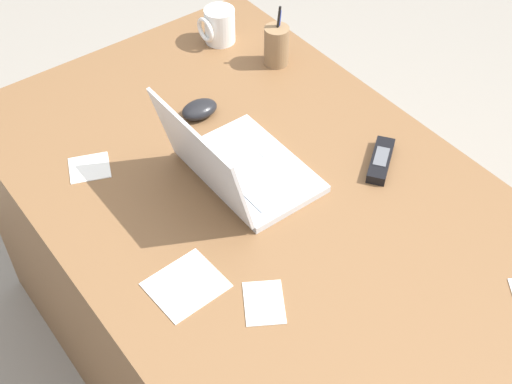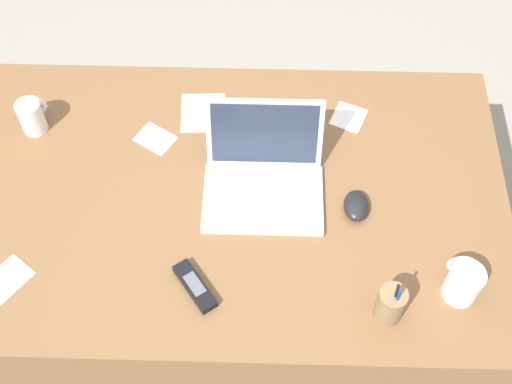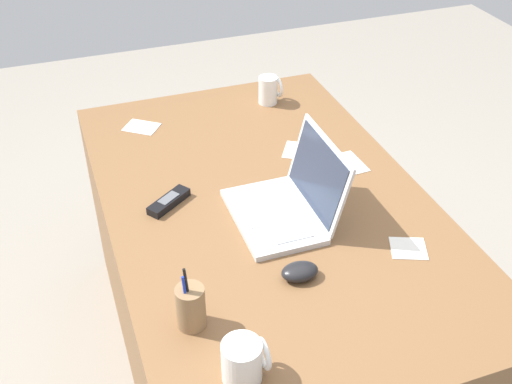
{
  "view_description": "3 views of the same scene",
  "coord_description": "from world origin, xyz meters",
  "px_view_note": "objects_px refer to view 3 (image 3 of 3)",
  "views": [
    {
      "loc": [
        -0.86,
        0.69,
        1.92
      ],
      "look_at": [
        -0.0,
        0.04,
        0.8
      ],
      "focal_mm": 49.2,
      "sensor_mm": 36.0,
      "label": 1
    },
    {
      "loc": [
        0.1,
        -1.03,
        2.34
      ],
      "look_at": [
        0.07,
        -0.05,
        0.84
      ],
      "focal_mm": 48.76,
      "sensor_mm": 36.0,
      "label": 2
    },
    {
      "loc": [
        1.41,
        -0.54,
        1.88
      ],
      "look_at": [
        0.02,
        -0.04,
        0.81
      ],
      "focal_mm": 44.37,
      "sensor_mm": 36.0,
      "label": 3
    }
  ],
  "objects_px": {
    "laptop": "(288,202)",
    "cordless_phone": "(169,201)",
    "computer_mouse": "(300,272)",
    "pen_holder": "(191,307)",
    "coffee_mug_tall": "(243,361)",
    "coffee_mug_white": "(269,90)"
  },
  "relations": [
    {
      "from": "coffee_mug_white",
      "to": "laptop",
      "type": "bearing_deg",
      "value": -16.11
    },
    {
      "from": "coffee_mug_tall",
      "to": "pen_holder",
      "type": "height_order",
      "value": "pen_holder"
    },
    {
      "from": "coffee_mug_tall",
      "to": "computer_mouse",
      "type": "bearing_deg",
      "value": 136.36
    },
    {
      "from": "laptop",
      "to": "cordless_phone",
      "type": "distance_m",
      "value": 0.35
    },
    {
      "from": "computer_mouse",
      "to": "coffee_mug_tall",
      "type": "bearing_deg",
      "value": -41.51
    },
    {
      "from": "computer_mouse",
      "to": "coffee_mug_tall",
      "type": "height_order",
      "value": "coffee_mug_tall"
    },
    {
      "from": "pen_holder",
      "to": "coffee_mug_white",
      "type": "bearing_deg",
      "value": 150.22
    },
    {
      "from": "coffee_mug_white",
      "to": "coffee_mug_tall",
      "type": "relative_size",
      "value": 1.02
    },
    {
      "from": "cordless_phone",
      "to": "coffee_mug_tall",
      "type": "bearing_deg",
      "value": 0.89
    },
    {
      "from": "computer_mouse",
      "to": "cordless_phone",
      "type": "relative_size",
      "value": 0.67
    },
    {
      "from": "computer_mouse",
      "to": "pen_holder",
      "type": "xyz_separation_m",
      "value": [
        0.06,
        -0.3,
        0.04
      ]
    },
    {
      "from": "coffee_mug_tall",
      "to": "pen_holder",
      "type": "relative_size",
      "value": 0.58
    },
    {
      "from": "coffee_mug_tall",
      "to": "laptop",
      "type": "bearing_deg",
      "value": 148.71
    },
    {
      "from": "coffee_mug_white",
      "to": "coffee_mug_tall",
      "type": "distance_m",
      "value": 1.26
    },
    {
      "from": "laptop",
      "to": "cordless_phone",
      "type": "bearing_deg",
      "value": -117.85
    },
    {
      "from": "computer_mouse",
      "to": "coffee_mug_tall",
      "type": "xyz_separation_m",
      "value": [
        0.24,
        -0.23,
        0.03
      ]
    },
    {
      "from": "coffee_mug_white",
      "to": "cordless_phone",
      "type": "height_order",
      "value": "coffee_mug_white"
    },
    {
      "from": "computer_mouse",
      "to": "coffee_mug_tall",
      "type": "distance_m",
      "value": 0.34
    },
    {
      "from": "computer_mouse",
      "to": "pen_holder",
      "type": "relative_size",
      "value": 0.55
    },
    {
      "from": "cordless_phone",
      "to": "pen_holder",
      "type": "height_order",
      "value": "pen_holder"
    },
    {
      "from": "coffee_mug_white",
      "to": "pen_holder",
      "type": "distance_m",
      "value": 1.13
    },
    {
      "from": "coffee_mug_tall",
      "to": "pen_holder",
      "type": "bearing_deg",
      "value": -160.1
    }
  ]
}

